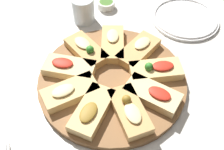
% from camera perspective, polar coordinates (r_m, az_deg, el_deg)
% --- Properties ---
extents(ground_plane, '(3.00, 3.00, 0.00)m').
position_cam_1_polar(ground_plane, '(0.78, 0.00, -1.52)').
color(ground_plane, beige).
extents(serving_board, '(0.43, 0.43, 0.02)m').
position_cam_1_polar(serving_board, '(0.77, 0.00, -1.09)').
color(serving_board, brown).
rests_on(serving_board, ground_plane).
extents(focaccia_slice_0, '(0.09, 0.16, 0.05)m').
position_cam_1_polar(focaccia_slice_0, '(0.83, -5.67, 5.51)').
color(focaccia_slice_0, tan).
rests_on(focaccia_slice_0, serving_board).
extents(focaccia_slice_1, '(0.16, 0.16, 0.04)m').
position_cam_1_polar(focaccia_slice_1, '(0.78, -9.38, 1.63)').
color(focaccia_slice_1, '#E5C689').
rests_on(focaccia_slice_1, serving_board).
extents(focaccia_slice_2, '(0.16, 0.08, 0.04)m').
position_cam_1_polar(focaccia_slice_2, '(0.73, -9.17, -3.63)').
color(focaccia_slice_2, '#DBB775').
rests_on(focaccia_slice_2, serving_board).
extents(focaccia_slice_3, '(0.16, 0.14, 0.04)m').
position_cam_1_polar(focaccia_slice_3, '(0.69, -4.40, -7.65)').
color(focaccia_slice_3, '#DBB775').
rests_on(focaccia_slice_3, serving_board).
extents(focaccia_slice_4, '(0.10, 0.16, 0.05)m').
position_cam_1_polar(focaccia_slice_4, '(0.68, 3.85, -7.73)').
color(focaccia_slice_4, tan).
rests_on(focaccia_slice_4, serving_board).
extents(focaccia_slice_5, '(0.13, 0.17, 0.04)m').
position_cam_1_polar(focaccia_slice_5, '(0.72, 8.88, -4.14)').
color(focaccia_slice_5, '#E5C689').
rests_on(focaccia_slice_5, serving_board).
extents(focaccia_slice_6, '(0.17, 0.13, 0.05)m').
position_cam_1_polar(focaccia_slice_6, '(0.77, 9.53, 1.07)').
color(focaccia_slice_6, '#DBB775').
rests_on(focaccia_slice_6, serving_board).
extents(focaccia_slice_7, '(0.17, 0.11, 0.04)m').
position_cam_1_polar(focaccia_slice_7, '(0.83, 5.80, 5.45)').
color(focaccia_slice_7, tan).
rests_on(focaccia_slice_7, serving_board).
extents(focaccia_slice_8, '(0.14, 0.16, 0.04)m').
position_cam_1_polar(focaccia_slice_8, '(0.84, 0.13, 6.91)').
color(focaccia_slice_8, tan).
rests_on(focaccia_slice_8, serving_board).
extents(plate_right, '(0.24, 0.24, 0.02)m').
position_cam_1_polar(plate_right, '(1.02, 15.63, 11.83)').
color(plate_right, white).
rests_on(plate_right, ground_plane).
extents(water_glass, '(0.08, 0.08, 0.09)m').
position_cam_1_polar(water_glass, '(0.96, -6.27, 13.93)').
color(water_glass, silver).
rests_on(water_glass, ground_plane).
extents(dipping_bowl, '(0.07, 0.07, 0.03)m').
position_cam_1_polar(dipping_bowl, '(1.04, -1.28, 15.13)').
color(dipping_bowl, silver).
rests_on(dipping_bowl, ground_plane).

